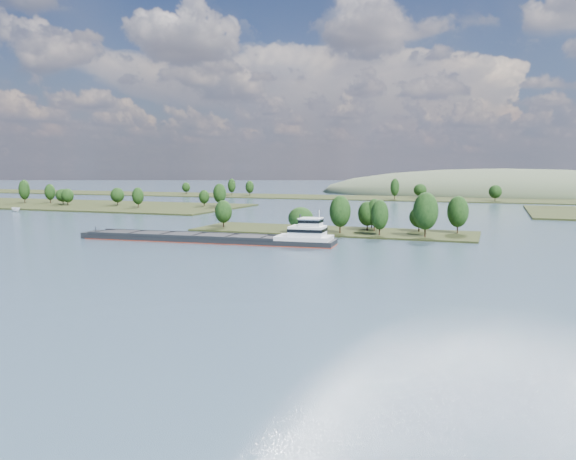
% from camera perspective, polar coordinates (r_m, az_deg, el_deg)
% --- Properties ---
extents(ground, '(1800.00, 1800.00, 0.00)m').
position_cam_1_polar(ground, '(144.42, -1.99, -2.76)').
color(ground, '#35485C').
rests_on(ground, ground).
extents(tree_island, '(100.00, 31.53, 15.70)m').
position_cam_1_polar(tree_island, '(197.15, 6.65, 0.87)').
color(tree_island, black).
rests_on(tree_island, ground).
extents(left_bank, '(300.00, 80.00, 16.16)m').
position_cam_1_polar(left_bank, '(392.82, -25.80, 2.56)').
color(left_bank, black).
rests_on(left_bank, ground).
extents(back_shoreline, '(900.00, 60.00, 15.85)m').
position_cam_1_polar(back_shoreline, '(414.57, 14.27, 3.12)').
color(back_shoreline, black).
rests_on(back_shoreline, ground).
extents(hill_west, '(320.00, 160.00, 44.00)m').
position_cam_1_polar(hill_west, '(512.51, 20.94, 3.40)').
color(hill_west, '#424E36').
rests_on(hill_west, ground).
extents(cargo_barge, '(83.29, 16.36, 11.19)m').
position_cam_1_polar(cargo_barge, '(174.11, -6.73, -0.76)').
color(cargo_barge, black).
rests_on(cargo_barge, ground).
extents(motorboat, '(7.06, 4.01, 2.57)m').
position_cam_1_polar(motorboat, '(323.13, -25.90, 1.90)').
color(motorboat, silver).
rests_on(motorboat, ground).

